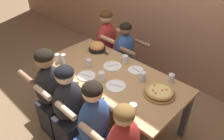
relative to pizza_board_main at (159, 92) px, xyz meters
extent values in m
plane|color=#896B4C|center=(-0.65, -0.08, -0.78)|extent=(18.00, 18.00, 0.00)
cube|color=tan|center=(-0.65, -0.08, -0.05)|extent=(1.89, 0.90, 0.04)
cube|color=#4C4C51|center=(-1.53, -0.47, -0.42)|extent=(0.07, 0.07, 0.71)
cube|color=#4C4C51|center=(-1.53, 0.31, -0.42)|extent=(0.07, 0.07, 0.71)
cube|color=#4C4C51|center=(0.24, 0.31, -0.42)|extent=(0.07, 0.07, 0.71)
cylinder|color=#996B42|center=(0.00, 0.00, -0.02)|extent=(0.36, 0.36, 0.02)
torus|color=tan|center=(0.00, 0.00, 0.01)|extent=(0.31, 0.31, 0.04)
cylinder|color=#E5C675|center=(0.00, 0.00, 0.00)|extent=(0.26, 0.26, 0.03)
cylinder|color=#C6422D|center=(0.00, -0.07, 0.02)|extent=(0.02, 0.02, 0.01)
cylinder|color=#C6422D|center=(0.02, 0.02, 0.02)|extent=(0.02, 0.02, 0.01)
cylinder|color=#C6422D|center=(-0.09, 0.03, 0.02)|extent=(0.02, 0.02, 0.01)
cylinder|color=#C6422D|center=(-0.05, -0.06, 0.02)|extent=(0.02, 0.02, 0.01)
cylinder|color=#C6422D|center=(0.05, 0.06, 0.02)|extent=(0.02, 0.02, 0.01)
cylinder|color=black|center=(-1.21, 0.19, -0.01)|extent=(0.25, 0.25, 0.04)
cylinder|color=black|center=(-1.03, 0.19, 0.00)|extent=(0.11, 0.02, 0.02)
ellipsoid|color=#D68E4C|center=(-1.21, 0.19, 0.04)|extent=(0.22, 0.22, 0.12)
cylinder|color=white|center=(-0.82, -0.35, -0.03)|extent=(0.22, 0.22, 0.01)
cube|color=#B7B7BC|center=(-0.82, -0.35, -0.02)|extent=(0.15, 0.06, 0.01)
cylinder|color=white|center=(-0.47, 0.17, -0.03)|extent=(0.20, 0.20, 0.01)
cube|color=#B7B7BC|center=(-0.47, 0.17, -0.02)|extent=(0.14, 0.03, 0.01)
cylinder|color=white|center=(-0.43, -0.24, -0.03)|extent=(0.23, 0.23, 0.01)
cube|color=#B7B7BC|center=(-0.43, -0.24, -0.02)|extent=(0.15, 0.08, 0.01)
cylinder|color=white|center=(-0.75, 0.03, -0.03)|extent=(0.24, 0.24, 0.01)
cube|color=#B7B7BC|center=(-0.75, 0.03, -0.02)|extent=(0.08, 0.16, 0.01)
cylinder|color=silver|center=(-0.03, 0.29, 0.02)|extent=(0.07, 0.07, 0.10)
cylinder|color=#1EA8DB|center=(-0.03, 0.29, 0.00)|extent=(0.06, 0.06, 0.07)
cylinder|color=black|center=(-0.02, 0.29, 0.03)|extent=(0.00, 0.01, 0.12)
cylinder|color=silver|center=(-1.33, -0.41, 0.03)|extent=(0.06, 0.06, 0.13)
cylinder|color=silver|center=(-1.33, -0.41, 0.01)|extent=(0.05, 0.05, 0.07)
cylinder|color=silver|center=(-1.26, -0.36, 0.04)|extent=(0.06, 0.06, 0.14)
cylinder|color=black|center=(-1.26, -0.36, 0.02)|extent=(0.06, 0.06, 0.10)
cylinder|color=silver|center=(-0.29, 0.06, 0.03)|extent=(0.07, 0.07, 0.12)
cylinder|color=black|center=(-0.29, 0.06, 0.01)|extent=(0.06, 0.06, 0.08)
cylinder|color=silver|center=(-0.63, -0.27, 0.03)|extent=(0.07, 0.07, 0.12)
cylinder|color=black|center=(-0.63, -0.27, 0.00)|extent=(0.06, 0.06, 0.05)
cylinder|color=silver|center=(-0.02, -0.43, 0.03)|extent=(0.07, 0.07, 0.12)
cylinder|color=black|center=(-0.02, -0.43, 0.00)|extent=(0.07, 0.07, 0.07)
cylinder|color=silver|center=(-0.97, -0.18, 0.02)|extent=(0.07, 0.07, 0.10)
cylinder|color=black|center=(-0.97, -0.18, -0.01)|extent=(0.06, 0.06, 0.05)
cylinder|color=silver|center=(-0.70, 0.22, 0.02)|extent=(0.08, 0.08, 0.10)
cylinder|color=silver|center=(-0.70, 0.22, -0.01)|extent=(0.07, 0.07, 0.05)
cube|color=#B22D2D|center=(-1.43, 0.59, -0.54)|extent=(0.32, 0.34, 0.47)
ellipsoid|color=#B22D2D|center=(-1.43, 0.59, -0.05)|extent=(0.24, 0.36, 0.52)
sphere|color=tan|center=(-1.43, 0.59, 0.31)|extent=(0.20, 0.20, 0.20)
ellipsoid|color=#422814|center=(-1.43, 0.59, 0.34)|extent=(0.20, 0.20, 0.14)
cylinder|color=tan|center=(-1.22, 0.76, 0.06)|extent=(0.28, 0.06, 0.06)
cylinder|color=tan|center=(-1.22, 0.42, 0.06)|extent=(0.28, 0.06, 0.06)
cube|color=#232328|center=(-0.64, -0.75, -0.54)|extent=(0.32, 0.34, 0.47)
ellipsoid|color=#232328|center=(-0.64, -0.75, -0.06)|extent=(0.24, 0.36, 0.50)
sphere|color=beige|center=(-0.64, -0.75, 0.29)|extent=(0.19, 0.19, 0.19)
ellipsoid|color=black|center=(-0.64, -0.75, 0.32)|extent=(0.20, 0.20, 0.13)
cylinder|color=beige|center=(-0.85, -0.92, 0.04)|extent=(0.28, 0.06, 0.06)
cylinder|color=beige|center=(-0.85, -0.58, 0.04)|extent=(0.28, 0.06, 0.06)
cube|color=#2D5193|center=(-1.02, 0.59, -0.54)|extent=(0.32, 0.34, 0.47)
ellipsoid|color=#2D5193|center=(-1.02, 0.59, -0.08)|extent=(0.24, 0.36, 0.46)
sphere|color=brown|center=(-1.02, 0.59, 0.24)|extent=(0.18, 0.18, 0.18)
ellipsoid|color=black|center=(-1.02, 0.59, 0.27)|extent=(0.18, 0.18, 0.12)
cylinder|color=brown|center=(-0.82, 0.76, 0.01)|extent=(0.28, 0.06, 0.06)
cylinder|color=brown|center=(-0.82, 0.42, 0.01)|extent=(0.28, 0.06, 0.06)
ellipsoid|color=#2D5193|center=(-0.23, -0.75, -0.04)|extent=(0.24, 0.36, 0.54)
sphere|color=beige|center=(-0.23, -0.75, 0.32)|extent=(0.19, 0.19, 0.19)
ellipsoid|color=black|center=(-0.23, -0.75, 0.35)|extent=(0.19, 0.19, 0.13)
cylinder|color=beige|center=(-0.43, -0.92, 0.07)|extent=(0.28, 0.06, 0.06)
cylinder|color=beige|center=(-0.43, -0.58, 0.07)|extent=(0.28, 0.06, 0.06)
cube|color=#232328|center=(-1.01, -0.75, -0.54)|extent=(0.32, 0.34, 0.47)
ellipsoid|color=#232328|center=(-1.01, -0.75, -0.05)|extent=(0.24, 0.36, 0.53)
sphere|color=#9E7051|center=(-1.01, -0.75, 0.32)|extent=(0.21, 0.21, 0.21)
ellipsoid|color=black|center=(-1.01, -0.75, 0.35)|extent=(0.21, 0.21, 0.15)
cylinder|color=#9E7051|center=(-1.21, -0.92, 0.06)|extent=(0.28, 0.06, 0.06)
cylinder|color=#9E7051|center=(-1.21, -0.58, 0.06)|extent=(0.28, 0.06, 0.06)
sphere|color=tan|center=(0.14, -0.75, 0.30)|extent=(0.17, 0.17, 0.17)
ellipsoid|color=brown|center=(0.14, -0.75, 0.33)|extent=(0.17, 0.17, 0.12)
cylinder|color=tan|center=(-0.06, -0.92, 0.06)|extent=(0.28, 0.06, 0.06)
cylinder|color=tan|center=(-0.06, -0.58, 0.06)|extent=(0.28, 0.06, 0.06)
camera|label=1|loc=(0.91, -1.67, 1.55)|focal=35.00mm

